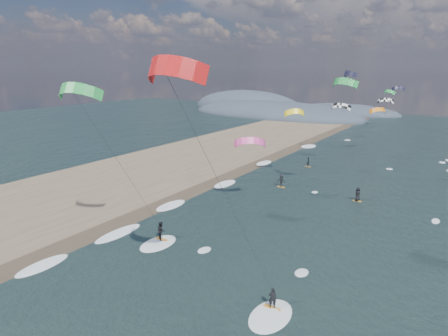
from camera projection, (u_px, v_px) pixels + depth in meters
The scene contains 9 objects.
ground at pixel (146, 294), 28.16m from camera, with size 260.00×260.00×0.00m, color black.
sand_strip at pixel (71, 197), 49.14m from camera, with size 26.00×240.00×0.00m, color brown.
wet_sand_strip at pixel (134, 217), 42.64m from camera, with size 3.00×240.00×0.00m, color #382D23.
coastal_hills at pixel (271, 112), 138.56m from camera, with size 80.00×41.00×15.00m.
kitesurfer_near_a at pixel (190, 130), 20.86m from camera, with size 7.54×8.25×17.53m.
kitesurfer_near_b at pixel (101, 139), 32.05m from camera, with size 7.27×8.69×15.82m.
far_kitesurfers at pixel (309, 181), 52.64m from camera, with size 12.72×13.58×1.85m.
bg_kite_field at pixel (358, 98), 67.80m from camera, with size 10.66×76.89×8.35m.
shoreline_surf at pixel (170, 206), 45.79m from camera, with size 2.40×79.40×0.11m.
Camera 1 is at (18.72, -17.10, 16.61)m, focal length 30.00 mm.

